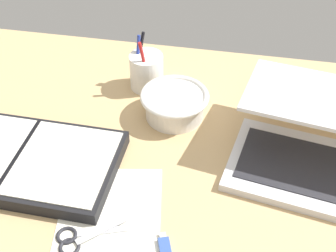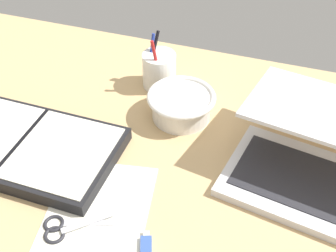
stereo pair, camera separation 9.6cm
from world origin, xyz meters
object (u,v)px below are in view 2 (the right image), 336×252
Objects in this scene: laptop at (318,160)px; planner at (23,146)px; pen_cup at (159,70)px; bowl at (182,105)px; scissors at (62,228)px.

planner is (-59.70, -11.89, -3.40)cm from laptop.
laptop is 44.75cm from pen_cup.
bowl is at bearing 171.80° from laptop.
pen_cup reaches higher than bowl.
bowl is (-31.01, 9.96, -1.47)cm from laptop.
planner reaches higher than scissors.
scissors is at bearing -106.75° from bowl.
bowl is at bearing 38.33° from planner.
bowl is 36.11cm from planner.
bowl is 1.25× the size of scissors.
planner is (-28.68, -21.85, -1.93)cm from bowl.
laptop is 60.96cm from planner.
bowl is 0.39× the size of planner.
pen_cup is at bearing 163.02° from laptop.
planner is (-19.67, -31.91, -2.98)cm from pen_cup.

